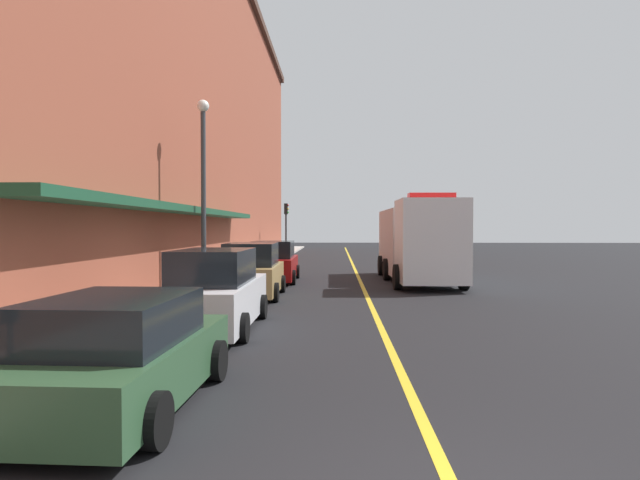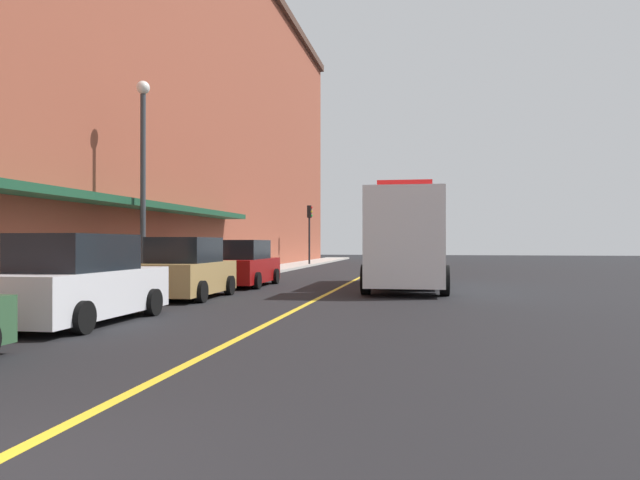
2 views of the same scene
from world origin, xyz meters
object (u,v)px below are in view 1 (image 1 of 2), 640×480
(parked_car_1, at_px, (215,292))
(parked_car_3, at_px, (274,263))
(box_truck, at_px, (417,242))
(parking_meter_0, at_px, (231,261))
(parked_car_2, at_px, (252,272))
(parked_car_0, at_px, (120,355))
(traffic_light_near, at_px, (286,219))
(street_lamp_left, at_px, (203,174))

(parked_car_1, relative_size, parked_car_3, 1.01)
(box_truck, height_order, parking_meter_0, box_truck)
(parked_car_1, relative_size, parked_car_2, 1.13)
(parking_meter_0, bearing_deg, parked_car_0, -84.49)
(parked_car_2, relative_size, box_truck, 0.47)
(parking_meter_0, distance_m, traffic_light_near, 22.93)
(parked_car_2, height_order, traffic_light_near, traffic_light_near)
(box_truck, bearing_deg, parked_car_0, -22.04)
(traffic_light_near, bearing_deg, street_lamp_left, -91.52)
(parked_car_0, height_order, street_lamp_left, street_lamp_left)
(street_lamp_left, relative_size, traffic_light_near, 1.61)
(box_truck, bearing_deg, parked_car_2, -51.07)
(box_truck, xyz_separation_m, traffic_light_near, (-7.83, 20.31, 1.36))
(parked_car_1, distance_m, parked_car_3, 11.17)
(parked_car_0, relative_size, parked_car_1, 0.89)
(parked_car_1, xyz_separation_m, street_lamp_left, (-2.00, 6.80, 3.51))
(parked_car_2, bearing_deg, parked_car_1, 179.87)
(parking_meter_0, bearing_deg, traffic_light_near, 89.85)
(parked_car_1, xyz_separation_m, traffic_light_near, (-1.34, 31.65, 2.27))
(parked_car_2, xyz_separation_m, parking_meter_0, (-1.33, 2.94, 0.18))
(parked_car_1, bearing_deg, traffic_light_near, 2.24)
(box_truck, distance_m, street_lamp_left, 9.98)
(parked_car_3, xyz_separation_m, street_lamp_left, (-2.06, -4.37, 3.55))
(parked_car_1, relative_size, box_truck, 0.53)
(street_lamp_left, bearing_deg, traffic_light_near, 88.48)
(parked_car_3, distance_m, parking_meter_0, 2.78)
(parked_car_1, bearing_deg, box_truck, -29.97)
(street_lamp_left, height_order, traffic_light_near, street_lamp_left)
(parked_car_1, distance_m, traffic_light_near, 31.76)
(parked_car_1, bearing_deg, street_lamp_left, 16.22)
(parked_car_3, xyz_separation_m, traffic_light_near, (-1.40, 20.48, 2.30))
(parked_car_0, xyz_separation_m, traffic_light_near, (-1.32, 37.11, 2.43))
(parked_car_3, relative_size, traffic_light_near, 1.09)
(parked_car_1, height_order, parking_meter_0, parked_car_1)
(parked_car_2, distance_m, traffic_light_near, 25.90)
(box_truck, height_order, street_lamp_left, street_lamp_left)
(parked_car_1, bearing_deg, parked_car_0, 179.59)
(parking_meter_0, bearing_deg, parked_car_2, -65.59)
(parked_car_0, height_order, parking_meter_0, parked_car_0)
(traffic_light_near, bearing_deg, parked_car_3, -86.09)
(parked_car_0, distance_m, street_lamp_left, 12.95)
(parking_meter_0, relative_size, traffic_light_near, 0.31)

